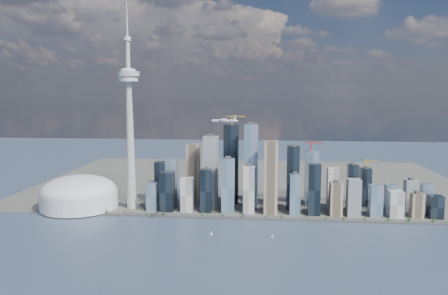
# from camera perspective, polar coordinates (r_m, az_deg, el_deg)

# --- Properties ---
(ground) EXTENTS (4000.00, 4000.00, 0.00)m
(ground) POSITION_cam_1_polar(r_m,az_deg,el_deg) (851.97, 1.65, -14.02)
(ground) COLOR #35455D
(ground) RESTS_ON ground
(seawall) EXTENTS (1100.00, 22.00, 4.00)m
(seawall) POSITION_cam_1_polar(r_m,az_deg,el_deg) (1087.70, 2.55, -9.14)
(seawall) COLOR #383838
(seawall) RESTS_ON ground
(land) EXTENTS (1400.00, 900.00, 3.00)m
(land) POSITION_cam_1_polar(r_m,az_deg,el_deg) (1524.35, 3.43, -4.38)
(land) COLOR #4C4C47
(land) RESTS_ON ground
(shoreline_trees) EXTENTS (960.53, 7.20, 8.80)m
(shoreline_trees) POSITION_cam_1_polar(r_m,az_deg,el_deg) (1085.80, 2.55, -8.80)
(shoreline_trees) COLOR #3F2D1E
(shoreline_trees) RESTS_ON seawall
(skyscraper_cluster) EXTENTS (736.00, 142.00, 243.91)m
(skyscraper_cluster) POSITION_cam_1_polar(r_m,az_deg,el_deg) (1152.85, 5.76, -4.47)
(skyscraper_cluster) COLOR black
(skyscraper_cluster) RESTS_ON land
(needle_tower) EXTENTS (56.00, 56.00, 550.50)m
(needle_tower) POSITION_cam_1_polar(r_m,az_deg,el_deg) (1159.30, -12.23, 3.48)
(needle_tower) COLOR #A8A7A2
(needle_tower) RESTS_ON land
(dome_stadium) EXTENTS (200.00, 200.00, 86.00)m
(dome_stadium) POSITION_cam_1_polar(r_m,az_deg,el_deg) (1227.97, -18.39, -5.80)
(dome_stadium) COLOR white
(dome_stadium) RESTS_ON land
(airplane) EXTENTS (60.28, 53.35, 14.69)m
(airplane) POSITION_cam_1_polar(r_m,az_deg,el_deg) (924.13, 0.05, 3.55)
(airplane) COLOR silver
(airplane) RESTS_ON ground
(sailboat_west) EXTENTS (6.51, 3.68, 9.19)m
(sailboat_west) POSITION_cam_1_polar(r_m,az_deg,el_deg) (967.89, -1.68, -11.18)
(sailboat_west) COLOR silver
(sailboat_west) RESTS_ON ground
(sailboat_east) EXTENTS (6.67, 2.97, 9.23)m
(sailboat_east) POSITION_cam_1_polar(r_m,az_deg,el_deg) (956.74, 6.32, -11.45)
(sailboat_east) COLOR silver
(sailboat_east) RESTS_ON ground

